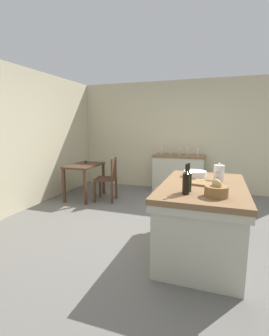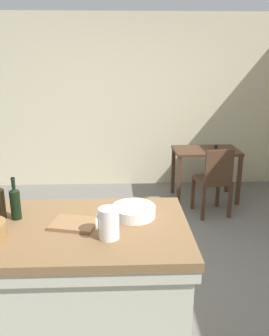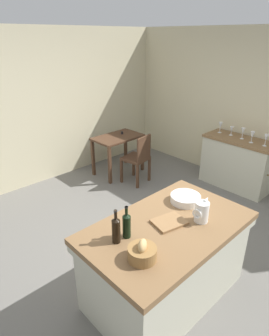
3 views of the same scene
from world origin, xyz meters
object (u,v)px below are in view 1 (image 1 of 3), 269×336
Objects in this scene: pitcher at (219,173)px; wine_glass_middle at (180,149)px; wooden_chair at (108,178)px; bread_basket at (216,190)px; wine_bottle_amber at (186,182)px; side_cabinet at (178,174)px; wine_bottle_dark at (188,180)px; wine_glass_far_left at (198,150)px; island_table at (202,216)px; wine_glass_right at (170,150)px; wine_glass_far_right at (161,149)px; writing_desk at (84,170)px; wash_bowl at (195,174)px; wine_glass_left at (188,150)px; cutting_board at (203,183)px.

wine_glass_middle is (2.42, 0.87, 0.05)m from pitcher.
wooden_chair is 3.93× the size of bread_basket.
side_cabinet is at bearing 10.12° from wine_bottle_amber.
wine_glass_middle is at bearing 10.43° from wine_bottle_dark.
wine_glass_far_left is at bearing 2.99° from wine_bottle_dark.
wine_bottle_amber reaches higher than island_table.
wine_bottle_amber is (-0.50, 0.15, 0.52)m from island_table.
wine_glass_far_right is at bearing 93.79° from wine_glass_right.
writing_desk is at bearing 87.99° from wooden_chair.
pitcher is at bearing -24.85° from wine_bottle_dark.
wine_glass_far_left is (3.02, 0.16, 0.03)m from wine_bottle_dark.
writing_desk is at bearing 65.26° from wash_bowl.
wine_glass_far_left reaches higher than wine_glass_left.
wooden_chair is 2.87× the size of wine_bottle_amber.
writing_desk is 3.12m from wine_bottle_dark.
wash_bowl is (-2.23, -0.57, 0.46)m from side_cabinet.
wine_glass_left is 0.98× the size of wine_glass_middle.
wine_glass_middle reaches higher than bread_basket.
bread_basket is 3.39m from wine_glass_right.
wine_glass_middle is at bearing 14.00° from wash_bowl.
wine_bottle_dark reaches higher than wooden_chair.
bread_basket is 0.75× the size of wine_bottle_dark.
wine_glass_far_right is (1.19, -0.84, 0.52)m from wooden_chair.
wine_glass_middle is at bearing 14.55° from cutting_board.
wine_glass_far_right is (0.03, 0.44, 0.00)m from wine_glass_middle.
pitcher is (0.27, -0.17, 0.50)m from island_table.
wine_bottle_amber reaches higher than wooden_chair.
side_cabinet is 4.89× the size of pitcher.
wine_bottle_amber is at bearing -137.87° from wooden_chair.
wine_glass_right is at bearing 18.70° from cutting_board.
cutting_board is (-2.64, -0.70, 0.43)m from side_cabinet.
wine_glass_far_right reaches higher than writing_desk.
wooden_chair is at bearing 132.38° from wine_glass_middle.
wine_glass_far_right is (1.17, -1.41, 0.40)m from writing_desk.
bread_basket is at bearing -108.52° from wine_bottle_dark.
writing_desk is at bearing 59.07° from cutting_board.
wine_bottle_dark is at bearing 155.15° from pitcher.
bread_basket is 0.30m from wine_bottle_amber.
wine_glass_right is at bearing -86.21° from wine_glass_far_right.
island_table is 0.59m from pitcher.
wooden_chair is at bearing 126.76° from wine_glass_left.
wine_bottle_amber is 3.37m from wine_glass_far_right.
pitcher is 2.41m from wine_glass_far_left.
wooden_chair is 4.82× the size of wine_glass_middle.
wine_bottle_dark is at bearing -136.14° from wooden_chair.
side_cabinet is 3.78× the size of wine_bottle_amber.
wine_bottle_dark reaches higher than wash_bowl.
wine_glass_left is (2.19, 0.37, 0.11)m from wash_bowl.
wine_bottle_amber is at bearing -166.39° from wine_glass_right.
wooden_chair is at bearing 123.29° from wine_glass_far_left.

